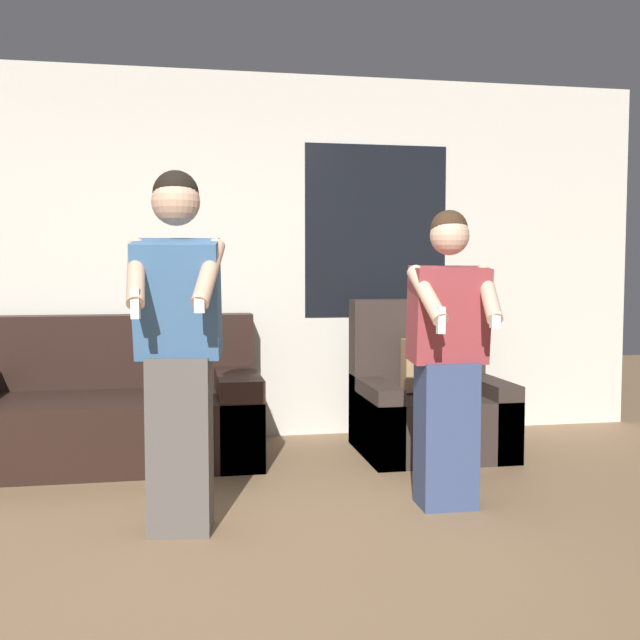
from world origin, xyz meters
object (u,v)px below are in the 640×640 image
at_px(person_right, 448,359).
at_px(person_left, 178,349).
at_px(armchair, 428,404).
at_px(couch, 108,413).

bearing_deg(person_right, person_left, -174.09).
bearing_deg(armchair, couch, 175.48).
xyz_separation_m(person_left, person_right, (1.39, 0.14, -0.09)).
bearing_deg(person_left, person_right, 5.91).
bearing_deg(person_right, couch, 143.97).
distance_m(couch, person_right, 2.35).
distance_m(couch, person_left, 1.67).
distance_m(person_left, person_right, 1.40).
height_order(armchair, person_right, person_right).
relative_size(armchair, person_right, 0.67).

